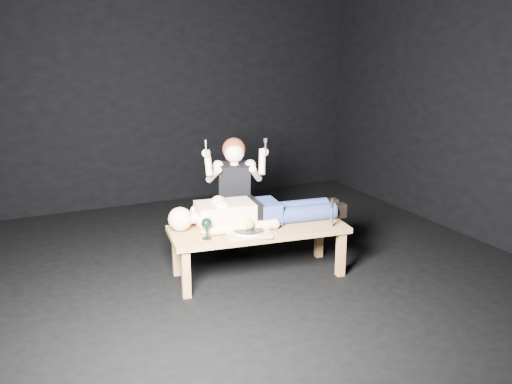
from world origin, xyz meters
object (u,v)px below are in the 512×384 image
kneeling_woman (234,195)px  serving_tray (248,233)px  table (258,251)px  lying_man (260,209)px  carving_knife (332,213)px  goblet (207,228)px

kneeling_woman → serving_tray: kneeling_woman is taller
table → serving_tray: size_ratio=4.11×
lying_man → carving_knife: (0.52, -0.35, -0.01)m
lying_man → carving_knife: bearing=-27.2°
kneeling_woman → carving_knife: size_ratio=4.73×
lying_man → kneeling_woman: kneeling_woman is taller
kneeling_woman → carving_knife: 1.00m
serving_tray → table: bearing=40.7°
table → kneeling_woman: size_ratio=1.28×
serving_tray → goblet: (-0.34, 0.04, 0.08)m
table → goblet: size_ratio=8.51×
table → goblet: goblet is taller
kneeling_woman → goblet: bearing=-109.8°
kneeling_woman → goblet: size_ratio=6.66×
goblet → lying_man: bearing=18.4°
lying_man → kneeling_woman: (-0.06, 0.47, 0.01)m
lying_man → goblet: bearing=-154.9°
carving_knife → serving_tray: bearing=177.3°
lying_man → table: bearing=-114.8°
table → kneeling_woman: (0.00, 0.56, 0.37)m
table → lying_man: size_ratio=1.01×
lying_man → carving_knife: lying_man is taller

